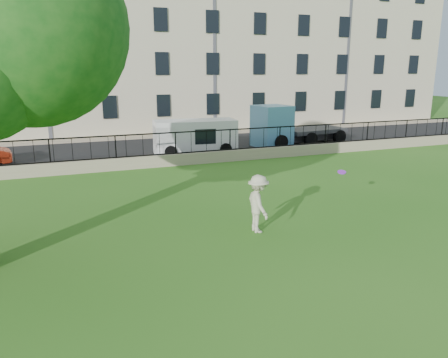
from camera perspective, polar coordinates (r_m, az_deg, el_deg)
name	(u,v)px	position (r m, az deg, el deg)	size (l,w,h in m)	color
ground	(293,255)	(12.00, 9.03, -9.78)	(120.00, 120.00, 0.00)	#2B6818
retaining_wall	(176,160)	(22.61, -6.29, 2.54)	(50.00, 0.40, 0.60)	gray
iron_railing	(176,143)	(22.46, -6.35, 4.67)	(50.00, 0.05, 1.13)	black
street	(156,150)	(27.16, -8.86, 3.79)	(60.00, 9.00, 0.01)	black
sidewalk	(140,137)	(32.18, -10.88, 5.42)	(60.00, 1.40, 0.12)	gray
building_row	(123,42)	(37.47, -13.06, 17.05)	(56.40, 10.40, 13.80)	beige
man	(258,204)	(13.22, 4.49, -3.24)	(1.15, 0.66, 1.78)	beige
frisbee	(342,172)	(14.45, 15.13, 0.88)	(0.27, 0.27, 0.03)	purple
white_van	(195,137)	(25.53, -3.78, 5.50)	(4.68, 1.83, 1.97)	white
blue_truck	(299,124)	(29.14, 9.72, 7.04)	(6.22, 2.21, 2.61)	#5192BF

